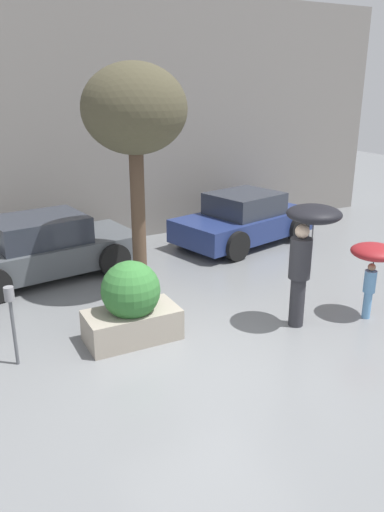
% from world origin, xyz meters
% --- Properties ---
extents(ground_plane, '(40.00, 40.00, 0.00)m').
position_xyz_m(ground_plane, '(0.00, 0.00, 0.00)').
color(ground_plane, slate).
extents(building_facade, '(18.00, 0.30, 6.00)m').
position_xyz_m(building_facade, '(0.00, 6.50, 3.00)').
color(building_facade, gray).
rests_on(building_facade, ground).
extents(planter_box, '(1.47, 0.92, 1.31)m').
position_xyz_m(planter_box, '(-0.74, 1.12, 0.60)').
color(planter_box, '#9E9384').
rests_on(planter_box, ground).
extents(person_adult, '(0.86, 0.86, 2.08)m').
position_xyz_m(person_adult, '(1.95, 0.26, 1.53)').
color(person_adult, '#2D2D33').
rests_on(person_adult, ground).
extents(person_child, '(0.80, 0.80, 1.31)m').
position_xyz_m(person_child, '(3.22, 0.02, 1.09)').
color(person_child, '#669ED1').
rests_on(person_child, ground).
extents(parked_car_near, '(4.22, 2.35, 1.29)m').
position_xyz_m(parked_car_near, '(-1.42, 4.61, 0.60)').
color(parked_car_near, '#4C5156').
rests_on(parked_car_near, ground).
extents(parked_car_far, '(3.97, 2.58, 1.29)m').
position_xyz_m(parked_car_far, '(3.64, 4.66, 0.60)').
color(parked_car_far, navy).
rests_on(parked_car_far, ground).
extents(street_tree, '(1.85, 1.85, 4.24)m').
position_xyz_m(street_tree, '(0.08, 2.81, 3.38)').
color(street_tree, brown).
rests_on(street_tree, ground).
extents(parking_meter, '(0.14, 0.14, 1.21)m').
position_xyz_m(parking_meter, '(-2.49, 1.19, 0.87)').
color(parking_meter, '#595B60').
rests_on(parking_meter, ground).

